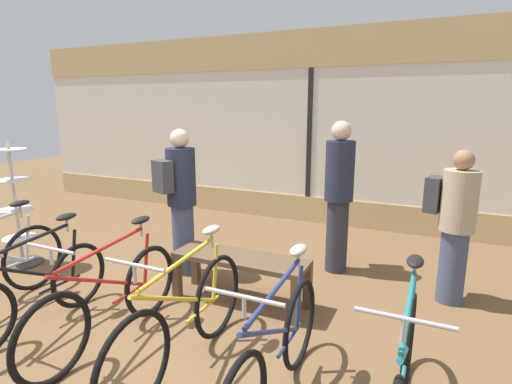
% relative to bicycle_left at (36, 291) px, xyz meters
% --- Properties ---
extents(ground_plane, '(24.00, 24.00, 0.00)m').
position_rel_bicycle_left_xyz_m(ground_plane, '(1.17, 0.19, -0.37)').
color(ground_plane, brown).
extents(shop_back_wall, '(12.00, 0.08, 3.20)m').
position_rel_bicycle_left_xyz_m(shop_back_wall, '(1.17, 4.36, 1.27)').
color(shop_back_wall, tan).
rests_on(shop_back_wall, ground_plane).
extents(bicycle_left, '(0.46, 1.64, 1.01)m').
position_rel_bicycle_left_xyz_m(bicycle_left, '(0.00, 0.00, 0.00)').
color(bicycle_left, black).
rests_on(bicycle_left, ground_plane).
extents(bicycle_center_left, '(0.46, 1.76, 1.02)m').
position_rel_bicycle_left_xyz_m(bicycle_center_left, '(0.76, 0.12, 0.01)').
color(bicycle_center_left, black).
rests_on(bicycle_center_left, ground_plane).
extents(bicycle_center_right, '(0.46, 1.79, 1.04)m').
position_rel_bicycle_left_xyz_m(bicycle_center_right, '(1.53, 0.09, 0.03)').
color(bicycle_center_right, black).
rests_on(bicycle_center_right, ground_plane).
extents(bicycle_right, '(0.46, 1.71, 1.03)m').
position_rel_bicycle_left_xyz_m(bicycle_right, '(2.32, 0.01, 0.02)').
color(bicycle_right, black).
rests_on(bicycle_right, ground_plane).
extents(bicycle_far_right, '(0.46, 1.71, 1.02)m').
position_rel_bicycle_left_xyz_m(bicycle_far_right, '(3.10, 0.14, 0.01)').
color(bicycle_far_right, black).
rests_on(bicycle_far_right, ground_plane).
extents(accessory_rack, '(0.48, 0.48, 1.57)m').
position_rel_bicycle_left_xyz_m(accessory_rack, '(-1.56, 0.95, 0.28)').
color(accessory_rack, '#333333').
rests_on(accessory_rack, ground_plane).
extents(display_bench, '(1.40, 0.44, 0.50)m').
position_rel_bicycle_left_xyz_m(display_bench, '(1.44, 1.21, 0.04)').
color(display_bench, brown).
rests_on(display_bench, ground_plane).
extents(customer_near_rack, '(0.45, 0.55, 1.74)m').
position_rel_bicycle_left_xyz_m(customer_near_rack, '(0.46, 1.59, 0.57)').
color(customer_near_rack, '#424C6B').
rests_on(customer_near_rack, ground_plane).
extents(customer_by_window, '(0.43, 0.55, 1.82)m').
position_rel_bicycle_left_xyz_m(customer_by_window, '(2.13, 2.46, 0.62)').
color(customer_by_window, '#2D2D38').
rests_on(customer_by_window, ground_plane).
extents(customer_mid_floor, '(0.54, 0.42, 1.58)m').
position_rel_bicycle_left_xyz_m(customer_mid_floor, '(3.38, 2.14, 0.48)').
color(customer_mid_floor, '#424C6B').
rests_on(customer_mid_floor, ground_plane).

